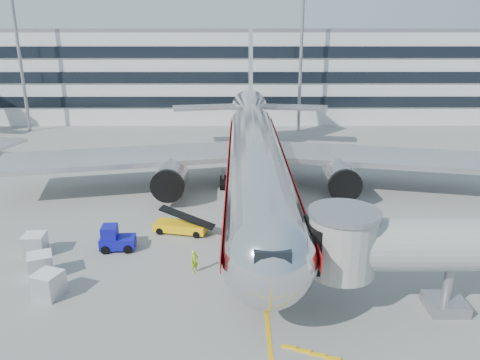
{
  "coord_description": "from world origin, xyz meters",
  "views": [
    {
      "loc": [
        -1.63,
        -31.74,
        15.77
      ],
      "look_at": [
        -1.49,
        4.27,
        4.0
      ],
      "focal_mm": 35.0,
      "sensor_mm": 36.0,
      "label": 1
    }
  ],
  "objects_px": {
    "ramp_worker": "(195,261)",
    "cargo_container_right": "(35,244)",
    "cargo_container_left": "(41,265)",
    "cargo_container_front": "(49,285)",
    "baggage_tug": "(115,239)",
    "main_jet": "(255,154)",
    "belt_loader": "(181,226)"
  },
  "relations": [
    {
      "from": "ramp_worker",
      "to": "cargo_container_right",
      "type": "bearing_deg",
      "value": 125.22
    },
    {
      "from": "cargo_container_left",
      "to": "ramp_worker",
      "type": "xyz_separation_m",
      "value": [
        10.13,
        0.52,
        -0.01
      ]
    },
    {
      "from": "cargo_container_front",
      "to": "cargo_container_right",
      "type": "bearing_deg",
      "value": 119.31
    },
    {
      "from": "cargo_container_left",
      "to": "cargo_container_front",
      "type": "distance_m",
      "value": 2.84
    },
    {
      "from": "baggage_tug",
      "to": "cargo_container_left",
      "type": "relative_size",
      "value": 1.32
    },
    {
      "from": "main_jet",
      "to": "cargo_container_front",
      "type": "xyz_separation_m",
      "value": [
        -13.24,
        -18.25,
        -3.42
      ]
    },
    {
      "from": "ramp_worker",
      "to": "baggage_tug",
      "type": "bearing_deg",
      "value": 108.9
    },
    {
      "from": "belt_loader",
      "to": "ramp_worker",
      "type": "distance_m",
      "value": 6.62
    },
    {
      "from": "baggage_tug",
      "to": "cargo_container_front",
      "type": "height_order",
      "value": "baggage_tug"
    },
    {
      "from": "cargo_container_right",
      "to": "main_jet",
      "type": "bearing_deg",
      "value": 37.64
    },
    {
      "from": "baggage_tug",
      "to": "belt_loader",
      "type": "bearing_deg",
      "value": 33.5
    },
    {
      "from": "main_jet",
      "to": "baggage_tug",
      "type": "relative_size",
      "value": 19.38
    },
    {
      "from": "baggage_tug",
      "to": "ramp_worker",
      "type": "height_order",
      "value": "baggage_tug"
    },
    {
      "from": "main_jet",
      "to": "ramp_worker",
      "type": "bearing_deg",
      "value": -106.65
    },
    {
      "from": "baggage_tug",
      "to": "cargo_container_front",
      "type": "bearing_deg",
      "value": -111.32
    },
    {
      "from": "main_jet",
      "to": "belt_loader",
      "type": "xyz_separation_m",
      "value": [
        -6.26,
        -8.9,
        -3.63
      ]
    },
    {
      "from": "baggage_tug",
      "to": "ramp_worker",
      "type": "distance_m",
      "value": 7.07
    },
    {
      "from": "baggage_tug",
      "to": "main_jet",
      "type": "bearing_deg",
      "value": 47.82
    },
    {
      "from": "main_jet",
      "to": "baggage_tug",
      "type": "bearing_deg",
      "value": -132.18
    },
    {
      "from": "cargo_container_left",
      "to": "cargo_container_right",
      "type": "relative_size",
      "value": 1.25
    },
    {
      "from": "main_jet",
      "to": "ramp_worker",
      "type": "relative_size",
      "value": 31.79
    },
    {
      "from": "belt_loader",
      "to": "baggage_tug",
      "type": "bearing_deg",
      "value": -146.5
    },
    {
      "from": "main_jet",
      "to": "cargo_container_left",
      "type": "height_order",
      "value": "main_jet"
    },
    {
      "from": "belt_loader",
      "to": "cargo_container_left",
      "type": "xyz_separation_m",
      "value": [
        -8.44,
        -6.92,
        0.21
      ]
    },
    {
      "from": "cargo_container_left",
      "to": "cargo_container_front",
      "type": "bearing_deg",
      "value": -59.11
    },
    {
      "from": "cargo_container_right",
      "to": "ramp_worker",
      "type": "xyz_separation_m",
      "value": [
        11.82,
        -2.65,
        0.01
      ]
    },
    {
      "from": "baggage_tug",
      "to": "cargo_container_front",
      "type": "distance_m",
      "value": 6.85
    },
    {
      "from": "belt_loader",
      "to": "cargo_container_right",
      "type": "relative_size",
      "value": 2.84
    },
    {
      "from": "cargo_container_front",
      "to": "ramp_worker",
      "type": "xyz_separation_m",
      "value": [
        8.67,
        2.96,
        -0.01
      ]
    },
    {
      "from": "belt_loader",
      "to": "ramp_worker",
      "type": "bearing_deg",
      "value": -75.21
    },
    {
      "from": "belt_loader",
      "to": "cargo_container_front",
      "type": "distance_m",
      "value": 11.67
    },
    {
      "from": "cargo_container_left",
      "to": "baggage_tug",
      "type": "bearing_deg",
      "value": 44.96
    }
  ]
}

